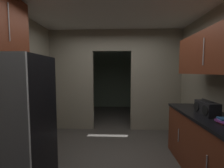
{
  "coord_description": "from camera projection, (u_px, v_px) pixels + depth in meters",
  "views": [
    {
      "loc": [
        0.07,
        -2.35,
        1.55
      ],
      "look_at": [
        -0.05,
        0.86,
        1.3
      ],
      "focal_mm": 24.39,
      "sensor_mm": 36.0,
      "label": 1
    }
  ],
  "objects": [
    {
      "name": "adjoining_room_shell",
      "position": [
        116.0,
        78.0,
        5.92
      ],
      "size": [
        3.46,
        2.73,
        2.64
      ],
      "color": "slate",
      "rests_on": "ground"
    },
    {
      "name": "ground",
      "position": [
        113.0,
        168.0,
        2.46
      ],
      "size": [
        20.0,
        20.0,
        0.0
      ],
      "primitive_type": "plane",
      "color": "#47423D"
    },
    {
      "name": "upper_cabinet_counterside",
      "position": [
        217.0,
        51.0,
        2.04
      ],
      "size": [
        0.36,
        1.67,
        0.61
      ],
      "color": "maroon"
    },
    {
      "name": "refrigerator",
      "position": [
        13.0,
        123.0,
        2.01
      ],
      "size": [
        0.86,
        0.77,
        1.76
      ],
      "color": "black",
      "rests_on": "ground"
    },
    {
      "name": "kitchen_overhead_slab",
      "position": [
        114.0,
        10.0,
        2.76
      ],
      "size": [
        3.86,
        7.42,
        0.06
      ],
      "primitive_type": "cube",
      "color": "silver"
    },
    {
      "name": "lower_cabinet_run",
      "position": [
        212.0,
        149.0,
        2.15
      ],
      "size": [
        0.63,
        1.86,
        0.92
      ],
      "color": "maroon",
      "rests_on": "ground"
    },
    {
      "name": "book_stack",
      "position": [
        223.0,
        121.0,
        1.85
      ],
      "size": [
        0.15,
        0.17,
        0.06
      ],
      "color": "red",
      "rests_on": "lower_cabinet_run"
    },
    {
      "name": "boombox",
      "position": [
        207.0,
        108.0,
        2.22
      ],
      "size": [
        0.18,
        0.39,
        0.22
      ],
      "color": "black",
      "rests_on": "lower_cabinet_run"
    },
    {
      "name": "kitchen_partition",
      "position": [
        116.0,
        77.0,
        4.06
      ],
      "size": [
        3.46,
        0.12,
        2.64
      ],
      "color": "gray",
      "rests_on": "ground"
    }
  ]
}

